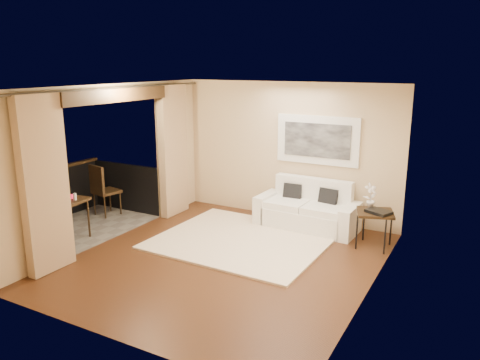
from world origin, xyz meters
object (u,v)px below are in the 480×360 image
Objects in this scene: side_table at (375,215)px; orchid at (371,196)px; balcony_chair_near at (22,207)px; ice_bucket at (65,192)px; bistro_table at (66,204)px; sofa at (308,211)px; balcony_chair_far at (101,186)px.

orchid is at bearing 130.19° from side_table.
balcony_chair_near is 0.82m from ice_bucket.
orchid is at bearing 26.47° from bistro_table.
balcony_chair_near reaches higher than bistro_table.
side_table is (1.33, -0.41, 0.25)m from sofa.
bistro_table is (-3.52, -2.60, 0.32)m from sofa.
sofa is 4.15m from balcony_chair_far.
orchid is at bearing -155.72° from balcony_chair_far.
side_table is at bearing 41.51° from balcony_chair_near.
sofa is 1.34m from orchid.
bistro_table is 0.68× the size of balcony_chair_far.
sofa is at bearing 51.72° from balcony_chair_near.
orchid is 0.60× the size of bistro_table.
side_table is 0.34m from orchid.
balcony_chair_far is at bearing 104.14° from ice_bucket.
orchid is 0.41× the size of balcony_chair_far.
side_table is 5.39m from ice_bucket.
balcony_chair_far is at bearing -167.81° from orchid.
side_table is 3.65× the size of ice_bucket.
bistro_table is 1.31m from balcony_chair_far.
side_table is 5.33m from bistro_table.
bistro_table is (-4.72, -2.35, -0.21)m from orchid.
balcony_chair_far is at bearing -158.96° from sofa.
balcony_chair_far is at bearing 107.59° from bistro_table.
balcony_chair_far reaches higher than sofa.
ice_bucket is (-4.96, -2.10, 0.25)m from side_table.
balcony_chair_far reaches higher than ice_bucket.
side_table is at bearing 24.38° from bistro_table.
bistro_table is 3.62× the size of ice_bucket.
side_table is at bearing -157.62° from balcony_chair_far.
sofa reaches higher than side_table.
side_table is 0.74× the size of balcony_chair_near.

